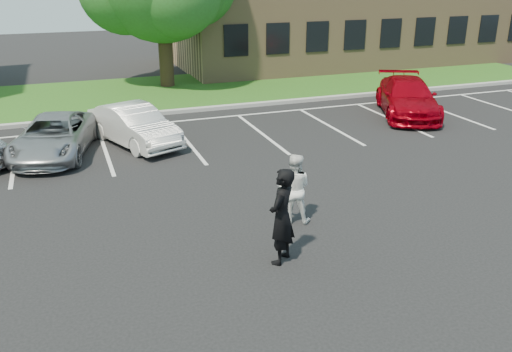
{
  "coord_description": "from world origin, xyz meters",
  "views": [
    {
      "loc": [
        -4.0,
        -9.86,
        5.75
      ],
      "look_at": [
        0.0,
        1.0,
        1.25
      ],
      "focal_mm": 38.0,
      "sensor_mm": 36.0,
      "label": 1
    }
  ],
  "objects_px": {
    "man_white_shirt": "(294,188)",
    "car_red_compact": "(407,97)",
    "man_black_suit": "(282,216)",
    "car_silver_minivan": "(54,136)",
    "car_white_sedan": "(134,125)"
  },
  "relations": [
    {
      "from": "man_white_shirt",
      "to": "car_red_compact",
      "type": "bearing_deg",
      "value": -111.88
    },
    {
      "from": "man_black_suit",
      "to": "car_red_compact",
      "type": "height_order",
      "value": "man_black_suit"
    },
    {
      "from": "man_black_suit",
      "to": "car_silver_minivan",
      "type": "bearing_deg",
      "value": -108.47
    },
    {
      "from": "man_white_shirt",
      "to": "man_black_suit",
      "type": "bearing_deg",
      "value": 85.01
    },
    {
      "from": "man_black_suit",
      "to": "man_white_shirt",
      "type": "xyz_separation_m",
      "value": [
        1.01,
        1.65,
        -0.18
      ]
    },
    {
      "from": "car_silver_minivan",
      "to": "car_white_sedan",
      "type": "bearing_deg",
      "value": 19.94
    },
    {
      "from": "man_black_suit",
      "to": "man_white_shirt",
      "type": "bearing_deg",
      "value": -165.49
    },
    {
      "from": "man_black_suit",
      "to": "car_silver_minivan",
      "type": "xyz_separation_m",
      "value": [
        -4.24,
        8.82,
        -0.39
      ]
    },
    {
      "from": "car_red_compact",
      "to": "man_white_shirt",
      "type": "bearing_deg",
      "value": -113.97
    },
    {
      "from": "car_red_compact",
      "to": "man_black_suit",
      "type": "bearing_deg",
      "value": -111.52
    },
    {
      "from": "man_white_shirt",
      "to": "car_silver_minivan",
      "type": "height_order",
      "value": "man_white_shirt"
    },
    {
      "from": "man_black_suit",
      "to": "car_red_compact",
      "type": "xyz_separation_m",
      "value": [
        9.43,
        9.18,
        -0.29
      ]
    },
    {
      "from": "man_black_suit",
      "to": "car_silver_minivan",
      "type": "distance_m",
      "value": 9.79
    },
    {
      "from": "man_black_suit",
      "to": "car_white_sedan",
      "type": "height_order",
      "value": "man_black_suit"
    },
    {
      "from": "car_white_sedan",
      "to": "car_red_compact",
      "type": "height_order",
      "value": "car_red_compact"
    }
  ]
}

